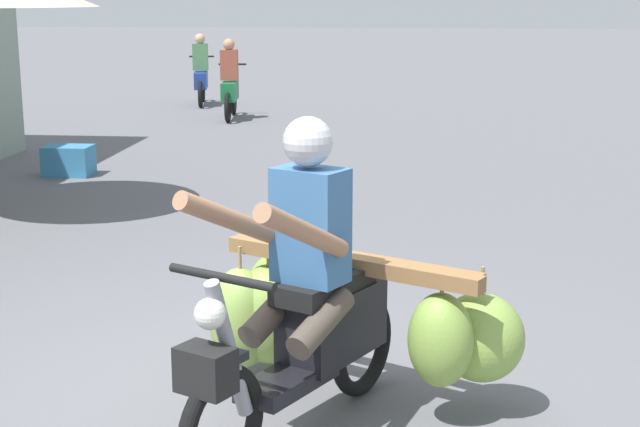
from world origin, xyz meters
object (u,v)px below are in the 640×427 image
Objects in this scene: motorbike_main_loaded at (324,312)px; motorbike_distant_ahead_left at (201,76)px; motorbike_distant_ahead_right at (230,87)px; produce_crate at (69,161)px.

motorbike_distant_ahead_left is (-3.79, 13.89, 0.06)m from motorbike_main_loaded.
motorbike_main_loaded is 14.40m from motorbike_distant_ahead_left.
motorbike_distant_ahead_left is at bearing 115.12° from motorbike_distant_ahead_right.
produce_crate is at bearing -99.48° from motorbike_distant_ahead_right.
motorbike_main_loaded reaches higher than motorbike_distant_ahead_right.
motorbike_main_loaded is 3.61× the size of produce_crate.
motorbike_main_loaded is at bearing -76.62° from motorbike_distant_ahead_right.
motorbike_distant_ahead_left is at bearing 105.28° from motorbike_main_loaded.
produce_crate is at bearing -89.40° from motorbike_distant_ahead_left.
produce_crate is (0.08, -7.61, -0.39)m from motorbike_distant_ahead_left.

